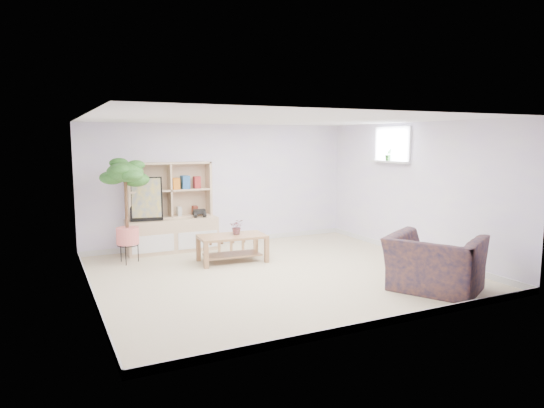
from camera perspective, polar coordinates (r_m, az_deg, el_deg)
name	(u,v)px	position (r m, az deg, el deg)	size (l,w,h in m)	color
floor	(277,273)	(7.72, 0.57, -8.15)	(5.50, 5.00, 0.01)	#B8AC8C
ceiling	(277,119)	(7.44, 0.59, 9.95)	(5.50, 5.00, 0.01)	white
walls	(277,198)	(7.48, 0.58, 0.73)	(5.51, 5.01, 2.40)	#D7C4FA
baseboard	(277,270)	(7.70, 0.57, -7.79)	(5.50, 5.00, 0.10)	silver
window	(393,145)	(9.44, 14.02, 6.79)	(0.10, 0.98, 0.68)	silver
window_sill	(390,162)	(9.41, 13.67, 4.85)	(0.14, 1.00, 0.04)	silver
storage_unit	(172,207)	(9.25, -11.74, -0.39)	(1.67, 0.57, 1.67)	tan
poster	(146,199)	(9.05, -14.59, 0.57)	(0.58, 0.13, 0.80)	yellow
toy_truck	(199,213)	(9.34, -8.55, -1.01)	(0.32, 0.22, 0.17)	black
coffee_table	(232,248)	(8.41, -4.70, -5.23)	(1.13, 0.62, 0.46)	brown
table_plant	(237,227)	(8.41, -4.14, -2.68)	(0.24, 0.21, 0.27)	#145C1E
floor_tree	(127,211)	(8.54, -16.73, -0.80)	(0.66, 0.66, 1.79)	#24511D
armchair	(435,260)	(7.11, 18.61, -6.23)	(1.20, 1.04, 0.89)	#0D1637
sill_plant	(388,154)	(9.44, 13.50, 5.69)	(0.13, 0.10, 0.23)	#24511D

